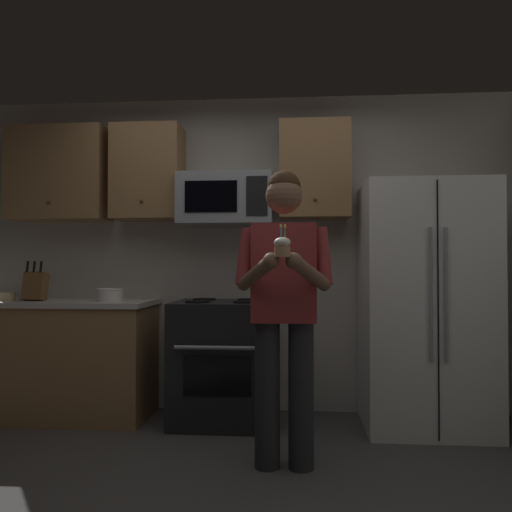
% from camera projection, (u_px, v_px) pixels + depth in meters
% --- Properties ---
extents(ground_plane, '(6.00, 6.00, 0.00)m').
position_uv_depth(ground_plane, '(215.00, 504.00, 2.56)').
color(ground_plane, '#474442').
extents(wall_back, '(4.40, 0.10, 2.60)m').
position_uv_depth(wall_back, '(248.00, 253.00, 4.33)').
color(wall_back, beige).
rests_on(wall_back, ground).
extents(oven_range, '(0.76, 0.70, 0.93)m').
position_uv_depth(oven_range, '(224.00, 361.00, 3.94)').
color(oven_range, black).
rests_on(oven_range, ground).
extents(microwave, '(0.74, 0.41, 0.40)m').
position_uv_depth(microwave, '(226.00, 200.00, 4.08)').
color(microwave, '#9EA0A5').
extents(refrigerator, '(0.90, 0.75, 1.80)m').
position_uv_depth(refrigerator, '(425.00, 306.00, 3.78)').
color(refrigerator, white).
rests_on(refrigerator, ground).
extents(cabinet_row_upper, '(2.78, 0.36, 0.76)m').
position_uv_depth(cabinet_row_upper, '(157.00, 173.00, 4.18)').
color(cabinet_row_upper, '#9E7247').
extents(counter_left, '(1.44, 0.66, 0.92)m').
position_uv_depth(counter_left, '(62.00, 358.00, 4.06)').
color(counter_left, '#9E7247').
rests_on(counter_left, ground).
extents(knife_block, '(0.16, 0.15, 0.32)m').
position_uv_depth(knife_block, '(35.00, 286.00, 4.04)').
color(knife_block, brown).
rests_on(knife_block, counter_left).
extents(bowl_large_white, '(0.21, 0.21, 0.10)m').
position_uv_depth(bowl_large_white, '(110.00, 294.00, 3.99)').
color(bowl_large_white, white).
rests_on(bowl_large_white, counter_left).
extents(bowl_small_colored, '(0.14, 0.14, 0.06)m').
position_uv_depth(bowl_small_colored, '(7.00, 296.00, 4.06)').
color(bowl_small_colored, beige).
rests_on(bowl_small_colored, counter_left).
extents(person, '(0.60, 0.48, 1.76)m').
position_uv_depth(person, '(284.00, 299.00, 3.03)').
color(person, '#262628').
rests_on(person, ground).
extents(cupcake, '(0.09, 0.09, 0.17)m').
position_uv_depth(cupcake, '(282.00, 246.00, 2.71)').
color(cupcake, '#A87F56').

